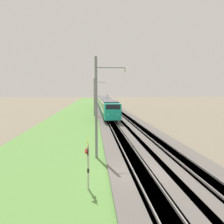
{
  "coord_description": "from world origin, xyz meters",
  "views": [
    {
      "loc": [
        -13.96,
        3.19,
        5.75
      ],
      "look_at": [
        22.93,
        0.0,
        2.2
      ],
      "focal_mm": 35.0,
      "sensor_mm": 36.0,
      "label": 1
    }
  ],
  "objects": [
    {
      "name": "catenary_mast_near",
      "position": [
        4.18,
        2.88,
        4.43
      ],
      "size": [
        0.22,
        2.56,
        8.57
      ],
      "color": "slate",
      "rests_on": "ground"
    },
    {
      "name": "ballast_main",
      "position": [
        50.0,
        0.0,
        0.15
      ],
      "size": [
        240.0,
        4.4,
        0.3
      ],
      "color": "#605B56",
      "rests_on": "ground"
    },
    {
      "name": "passenger_train",
      "position": [
        51.51,
        0.0,
        2.34
      ],
      "size": [
        60.59,
        2.88,
        5.0
      ],
      "rotation": [
        0.0,
        0.0,
        3.14
      ],
      "color": "#19A88E",
      "rests_on": "ground"
    },
    {
      "name": "track_main",
      "position": [
        50.0,
        0.0,
        0.16
      ],
      "size": [
        240.0,
        1.57,
        0.45
      ],
      "color": "#4C4238",
      "rests_on": "ground"
    },
    {
      "name": "crossing_signal_near",
      "position": [
        -1.78,
        3.52,
        1.87
      ],
      "size": [
        0.7,
        0.23,
        3.08
      ],
      "rotation": [
        0.0,
        0.0,
        1.57
      ],
      "color": "beige",
      "rests_on": "ground"
    },
    {
      "name": "ballast_adjacent",
      "position": [
        50.0,
        -3.85,
        0.15
      ],
      "size": [
        240.0,
        4.4,
        0.3
      ],
      "color": "#605B56",
      "rests_on": "ground"
    },
    {
      "name": "ground_plane",
      "position": [
        0.0,
        0.0,
        0.0
      ],
      "size": [
        400.0,
        400.0,
        0.0
      ],
      "primitive_type": "plane",
      "color": "#7A705B"
    },
    {
      "name": "track_adjacent",
      "position": [
        50.0,
        -3.85,
        0.16
      ],
      "size": [
        240.0,
        1.57,
        0.45
      ],
      "color": "#4C4238",
      "rests_on": "ground"
    },
    {
      "name": "catenary_mast_mid",
      "position": [
        35.4,
        2.88,
        4.45
      ],
      "size": [
        0.22,
        2.56,
        8.62
      ],
      "color": "slate",
      "rests_on": "ground"
    },
    {
      "name": "grass_verge",
      "position": [
        50.0,
        5.86,
        0.06
      ],
      "size": [
        240.0,
        13.63,
        0.12
      ],
      "color": "#5B8E42",
      "rests_on": "ground"
    }
  ]
}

